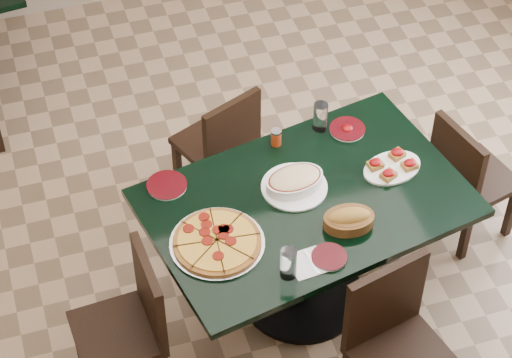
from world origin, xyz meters
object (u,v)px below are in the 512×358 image
object	(u,v)px
lasagna_casserole	(294,181)
pepperoni_pizza	(217,242)
chair_right	(466,176)
main_table	(305,225)
chair_left	(132,320)
chair_far	(222,142)
chair_near	(395,339)
bruschetta_platter	(392,166)
bread_basket	(349,219)

from	to	relation	value
lasagna_casserole	pepperoni_pizza	bearing A→B (deg)	-160.00
chair_right	lasagna_casserole	bearing A→B (deg)	79.96
main_table	chair_left	world-z (taller)	chair_left
chair_far	chair_left	distance (m)	1.30
chair_near	chair_right	size ratio (longest dim) A/B	1.10
bruschetta_platter	bread_basket	bearing A→B (deg)	-152.91
chair_near	lasagna_casserole	xyz separation A→B (m)	(-0.21, 0.82, 0.29)
bread_basket	bruschetta_platter	world-z (taller)	bread_basket
main_table	bruschetta_platter	distance (m)	0.52
chair_near	bread_basket	xyz separation A→B (m)	(-0.05, 0.52, 0.28)
bruschetta_platter	chair_far	bearing A→B (deg)	119.42
chair_near	chair_left	world-z (taller)	chair_near
main_table	chair_far	size ratio (longest dim) A/B	2.10
pepperoni_pizza	lasagna_casserole	distance (m)	0.52
main_table	bread_basket	distance (m)	0.33
chair_near	main_table	bearing A→B (deg)	90.41
chair_left	lasagna_casserole	size ratio (longest dim) A/B	2.61
main_table	chair_left	bearing A→B (deg)	-176.70
chair_near	lasagna_casserole	bearing A→B (deg)	90.89
pepperoni_pizza	lasagna_casserole	bearing A→B (deg)	27.11
chair_near	chair_right	world-z (taller)	chair_near
chair_right	lasagna_casserole	xyz separation A→B (m)	(-1.01, -0.07, 0.34)
chair_near	bread_basket	world-z (taller)	chair_near
chair_right	chair_left	distance (m)	1.96
bread_basket	lasagna_casserole	bearing A→B (deg)	125.63
chair_near	chair_left	xyz separation A→B (m)	(-1.12, 0.49, -0.03)
chair_left	chair_far	bearing A→B (deg)	141.25
chair_far	bread_basket	size ratio (longest dim) A/B	3.04
main_table	chair_far	bearing A→B (deg)	92.49
chair_near	chair_far	bearing A→B (deg)	90.16
chair_right	bruschetta_platter	world-z (taller)	chair_right
pepperoni_pizza	chair_left	bearing A→B (deg)	-167.73
chair_left	lasagna_casserole	world-z (taller)	chair_left
bruschetta_platter	chair_left	bearing A→B (deg)	179.92
chair_near	bruschetta_platter	size ratio (longest dim) A/B	2.58
bruschetta_platter	main_table	bearing A→B (deg)	176.02
main_table	chair_right	size ratio (longest dim) A/B	2.04
main_table	chair_near	world-z (taller)	chair_near
chair_far	bruschetta_platter	world-z (taller)	bruschetta_platter
pepperoni_pizza	bruschetta_platter	world-z (taller)	bruschetta_platter
pepperoni_pizza	bread_basket	bearing A→B (deg)	-6.39
chair_near	lasagna_casserole	world-z (taller)	chair_near
chair_near	chair_right	xyz separation A→B (m)	(0.80, 0.89, -0.05)
pepperoni_pizza	lasagna_casserole	size ratio (longest dim) A/B	1.37
pepperoni_pizza	chair_right	bearing A→B (deg)	11.76
main_table	chair_near	distance (m)	0.75
bread_basket	bruschetta_platter	xyz separation A→B (m)	(0.34, 0.28, -0.02)
main_table	pepperoni_pizza	distance (m)	0.55
chair_far	lasagna_casserole	bearing A→B (deg)	80.23
chair_left	lasagna_casserole	bearing A→B (deg)	106.46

